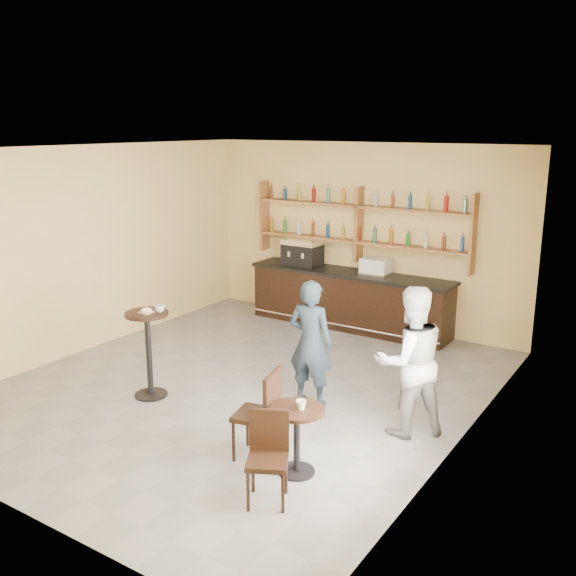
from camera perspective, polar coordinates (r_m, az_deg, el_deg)
The scene contains 23 objects.
floor at distance 8.95m, azimuth -3.91°, elevation -8.68°, with size 7.00×7.00×0.00m, color slate.
ceiling at distance 8.24m, azimuth -4.30°, elevation 12.25°, with size 7.00×7.00×0.00m, color white.
wall_back at distance 11.38m, azimuth 6.59°, elevation 4.69°, with size 7.00×7.00×0.00m, color #E8CA84.
wall_front at distance 6.15m, azimuth -24.19°, elevation -4.99°, with size 7.00×7.00×0.00m, color #E8CA84.
wall_left at distance 10.50m, azimuth -17.31°, elevation 3.31°, with size 7.00×7.00×0.00m, color #E8CA84.
wall_right at distance 7.11m, azimuth 15.61°, elevation -1.69°, with size 7.00×7.00×0.00m, color #E8CA84.
window_pane at distance 5.99m, azimuth 12.10°, elevation -3.47°, with size 2.00×2.00×0.00m, color white.
window_frame at distance 6.00m, azimuth 12.04°, elevation -3.46°, with size 0.04×1.70×2.10m, color black, non-canonical shape.
shelf_unit at distance 11.24m, azimuth 6.33°, elevation 5.66°, with size 4.00×0.26×1.40m, color brown, non-canonical shape.
liquor_bottles at distance 11.21m, azimuth 6.35°, elevation 6.52°, with size 3.68×0.10×1.00m, color #8C5919, non-canonical shape.
bar_counter at distance 11.33m, azimuth 5.50°, elevation -1.02°, with size 3.70×0.72×1.00m, color black, non-canonical shape.
espresso_machine at distance 11.63m, azimuth 1.29°, elevation 3.20°, with size 0.67×0.43×0.48m, color black, non-canonical shape.
pastry_case at distance 10.97m, azimuth 7.84°, elevation 1.88°, with size 0.49×0.39×0.29m, color silver, non-canonical shape.
pedestal_table at distance 8.61m, azimuth -12.26°, elevation -5.81°, with size 0.56×0.56×1.16m, color black, non-canonical shape.
napkin at distance 8.43m, azimuth -12.46°, elevation -2.10°, with size 0.16×0.16×0.00m, color white.
donut at distance 8.41m, azimuth -12.47°, elevation -1.96°, with size 0.14×0.14×0.05m, color #D8944F.
cup_pedestal at distance 8.39m, azimuth -11.32°, elevation -1.81°, with size 0.12×0.12×0.09m, color white.
man_main at distance 8.13m, azimuth 2.03°, elevation -4.91°, with size 0.60×0.39×1.64m, color black.
cafe_table at distance 6.74m, azimuth 0.79°, elevation -13.42°, with size 0.57×0.57×0.72m, color black, non-canonical shape.
cup_cafe at distance 6.53m, azimuth 1.18°, elevation -10.34°, with size 0.10×0.10×0.10m, color white.
chair_west at distance 6.99m, azimuth -2.88°, elevation -11.11°, with size 0.43×0.43×1.00m, color black, non-canonical shape.
chair_south at distance 6.24m, azimuth -1.85°, elevation -15.05°, with size 0.38×0.38×0.88m, color black, non-canonical shape.
patron_second at distance 7.47m, azimuth 10.78°, elevation -6.41°, with size 0.86×0.67×1.77m, color gray.
Camera 1 is at (4.98, -6.56, 3.51)m, focal length 40.00 mm.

